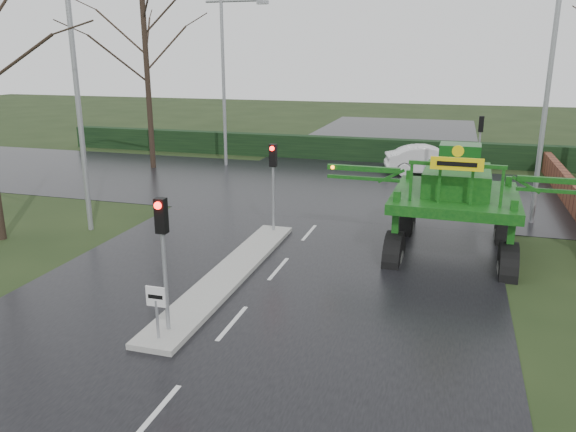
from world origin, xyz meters
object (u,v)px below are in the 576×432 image
(keep_left_sign, at_px, (156,304))
(street_light_right, at_px, (541,74))
(crop_sprayer, at_px, (398,190))
(street_light_left_near, at_px, (82,75))
(traffic_signal_near, at_px, (162,236))
(traffic_signal_far, at_px, (480,133))
(white_sedan, at_px, (428,175))
(traffic_signal_mid, at_px, (273,169))
(street_light_left_far, at_px, (228,67))

(keep_left_sign, relative_size, street_light_right, 0.14)
(keep_left_sign, height_order, crop_sprayer, crop_sprayer)
(street_light_left_near, bearing_deg, keep_left_sign, -47.41)
(traffic_signal_near, bearing_deg, street_light_right, 53.87)
(traffic_signal_near, xyz_separation_m, street_light_left_near, (-6.89, 7.01, 3.40))
(traffic_signal_far, relative_size, street_light_left_near, 0.35)
(traffic_signal_near, distance_m, traffic_signal_far, 22.42)
(keep_left_sign, bearing_deg, white_sedan, 76.94)
(keep_left_sign, distance_m, street_light_left_near, 11.32)
(traffic_signal_mid, height_order, white_sedan, traffic_signal_mid)
(traffic_signal_far, height_order, street_light_right, street_light_right)
(white_sedan, bearing_deg, street_light_left_far, 80.47)
(traffic_signal_near, distance_m, crop_sprayer, 8.64)
(traffic_signal_mid, height_order, street_light_left_near, street_light_left_near)
(traffic_signal_mid, distance_m, street_light_right, 11.05)
(keep_left_sign, height_order, traffic_signal_near, traffic_signal_near)
(traffic_signal_far, bearing_deg, street_light_left_far, 0.03)
(traffic_signal_far, relative_size, white_sedan, 0.70)
(keep_left_sign, bearing_deg, crop_sprayer, 57.94)
(crop_sprayer, bearing_deg, traffic_signal_far, 79.30)
(crop_sprayer, bearing_deg, traffic_signal_near, -122.28)
(keep_left_sign, xyz_separation_m, traffic_signal_far, (7.80, 21.51, 1.53))
(street_light_right, height_order, crop_sprayer, street_light_right)
(street_light_right, bearing_deg, keep_left_sign, -125.12)
(street_light_right, relative_size, street_light_left_far, 1.00)
(white_sedan, bearing_deg, street_light_left_near, 127.64)
(street_light_right, distance_m, crop_sprayer, 8.30)
(traffic_signal_far, bearing_deg, white_sedan, -15.71)
(traffic_signal_near, bearing_deg, crop_sprayer, 56.20)
(street_light_left_near, bearing_deg, street_light_right, 20.11)
(keep_left_sign, bearing_deg, traffic_signal_far, 70.07)
(traffic_signal_mid, height_order, street_light_left_far, street_light_left_far)
(crop_sprayer, relative_size, white_sedan, 1.81)
(keep_left_sign, bearing_deg, street_light_left_near, 132.59)
(traffic_signal_mid, height_order, street_light_right, street_light_right)
(traffic_signal_near, relative_size, street_light_left_near, 0.35)
(traffic_signal_mid, bearing_deg, keep_left_sign, -90.00)
(traffic_signal_mid, bearing_deg, white_sedan, 68.73)
(street_light_right, relative_size, white_sedan, 2.00)
(traffic_signal_mid, distance_m, street_light_left_near, 7.83)
(street_light_left_far, bearing_deg, traffic_signal_near, -71.83)
(traffic_signal_mid, relative_size, street_light_right, 0.35)
(street_light_left_near, bearing_deg, traffic_signal_mid, 12.21)
(crop_sprayer, bearing_deg, street_light_left_near, -177.65)
(traffic_signal_far, distance_m, white_sedan, 3.77)
(street_light_right, bearing_deg, traffic_signal_far, 101.95)
(street_light_left_near, relative_size, street_light_right, 1.00)
(keep_left_sign, relative_size, street_light_left_near, 0.14)
(street_light_left_far, distance_m, white_sedan, 13.48)
(street_light_left_near, height_order, street_light_right, same)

